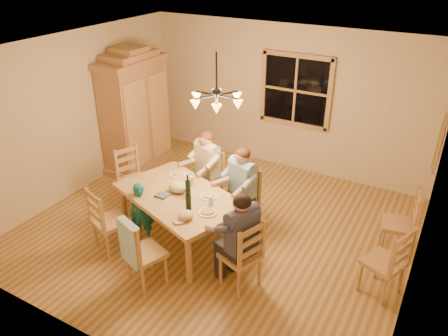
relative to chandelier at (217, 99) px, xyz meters
The scene contains 33 objects.
floor 2.08m from the chandelier, ahead, with size 5.50×5.50×0.00m, color olive.
ceiling 0.62m from the chandelier, ahead, with size 5.50×5.00×0.02m, color white.
wall_back 2.60m from the chandelier, 90.00° to the left, with size 5.50×0.02×2.70m, color beige.
wall_left 2.84m from the chandelier, behind, with size 0.02×5.00×2.70m, color beige.
wall_right 2.84m from the chandelier, ahead, with size 0.02×5.00×2.70m, color beige.
window 2.53m from the chandelier, 85.36° to the left, with size 1.30×0.06×1.30m.
painting 3.00m from the chandelier, 23.86° to the left, with size 0.06×0.78×0.64m.
chandelier is the anchor object (origin of this frame).
armoire 2.85m from the chandelier, 155.28° to the left, with size 0.66×1.40×2.30m.
dining_table 1.54m from the chandelier, 124.32° to the right, with size 2.11×1.67×0.76m.
chair_far_left 1.90m from the chandelier, 135.23° to the left, with size 0.56×0.54×0.99m.
chair_far_right 1.81m from the chandelier, 35.02° to the left, with size 0.56×0.54×0.99m.
chair_near_left 2.37m from the chandelier, 132.49° to the right, with size 0.56×0.54×0.99m.
chair_near_right 2.31m from the chandelier, 97.60° to the right, with size 0.56×0.54×0.99m.
chair_end_left 2.35m from the chandelier, behind, with size 0.54×0.56×0.99m.
chair_end_right 2.18m from the chandelier, 46.87° to the right, with size 0.54×0.56×0.99m.
adult_woman 1.41m from the chandelier, 135.23° to the left, with size 0.50×0.52×0.87m.
adult_plaid_man 1.29m from the chandelier, 35.02° to the left, with size 0.50×0.52×0.87m.
adult_slate_man 1.77m from the chandelier, 46.87° to the right, with size 0.52×0.50×0.87m.
towel 2.16m from the chandelier, 98.96° to the right, with size 0.38×0.10×0.58m, color #9EC1D6.
wine_bottle_a 1.26m from the chandelier, 113.43° to the right, with size 0.08×0.08×0.33m, color black.
wine_bottle_b 1.37m from the chandelier, 90.65° to the right, with size 0.08×0.08×0.33m, color black.
plate_woman 1.48m from the chandelier, behind, with size 0.26×0.26×0.02m, color white.
plate_plaid 1.35m from the chandelier, 81.15° to the right, with size 0.26×0.26×0.02m, color white.
plate_slate 1.50m from the chandelier, 69.64° to the right, with size 0.26×0.26×0.02m, color white.
wine_glass_a 1.30m from the chandelier, 151.84° to the right, with size 0.06×0.06×0.14m, color silver.
wine_glass_b 1.36m from the chandelier, 69.03° to the right, with size 0.06×0.06×0.14m, color silver.
cap 1.58m from the chandelier, 85.09° to the right, with size 0.20×0.20×0.11m, color #D8B590.
napkin 1.55m from the chandelier, 128.47° to the right, with size 0.18×0.14×0.03m, color #4B5D89.
cloth_bundle 1.37m from the chandelier, 132.60° to the right, with size 0.28×0.22×0.15m, color beige.
child 1.96m from the chandelier, 135.32° to the right, with size 0.34×0.22×0.94m, color #1A7376.
chair_spare_front 3.03m from the chandelier, ahead, with size 0.55×0.56×0.99m.
chair_spare_back 3.12m from the chandelier, 17.03° to the left, with size 0.50×0.52×0.99m.
Camera 1 is at (2.81, -4.79, 3.93)m, focal length 35.00 mm.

